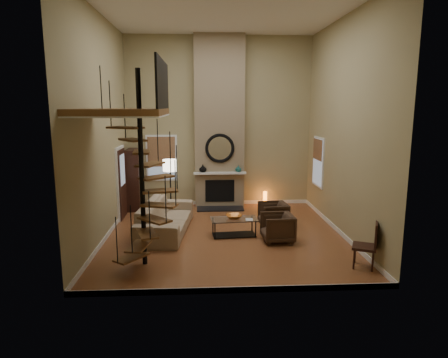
{
  "coord_description": "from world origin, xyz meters",
  "views": [
    {
      "loc": [
        -0.57,
        -9.81,
        3.3
      ],
      "look_at": [
        0.0,
        0.4,
        1.4
      ],
      "focal_mm": 31.78,
      "sensor_mm": 36.0,
      "label": 1
    }
  ],
  "objects": [
    {
      "name": "vase_right",
      "position": [
        0.6,
        2.82,
        1.28
      ],
      "size": [
        0.2,
        0.2,
        0.21
      ],
      "primitive_type": "imported",
      "color": "#185450",
      "rests_on": "mantel"
    },
    {
      "name": "left_wall",
      "position": [
        -3.0,
        0.0,
        2.75
      ],
      "size": [
        0.02,
        6.5,
        5.5
      ],
      "primitive_type": "cube",
      "color": "tan",
      "rests_on": "ground"
    },
    {
      "name": "armchair_far",
      "position": [
        1.33,
        -0.57,
        0.35
      ],
      "size": [
        0.8,
        0.78,
        0.69
      ],
      "primitive_type": "imported",
      "rotation": [
        0.0,
        0.0,
        -1.51
      ],
      "color": "#3B281B",
      "rests_on": "ground"
    },
    {
      "name": "window_right",
      "position": [
        2.97,
        2.0,
        1.63
      ],
      "size": [
        0.06,
        1.02,
        1.52
      ],
      "color": "white",
      "rests_on": "right_wall"
    },
    {
      "name": "hearth",
      "position": [
        0.0,
        2.57,
        0.02
      ],
      "size": [
        1.5,
        0.6,
        0.04
      ],
      "primitive_type": "cube",
      "color": "black",
      "rests_on": "ground"
    },
    {
      "name": "side_chair",
      "position": [
        2.83,
        -2.27,
        0.53
      ],
      "size": [
        0.62,
        0.62,
        0.99
      ],
      "color": "#321710",
      "rests_on": "ground"
    },
    {
      "name": "entry_door",
      "position": [
        -2.95,
        1.8,
        1.05
      ],
      "size": [
        0.1,
        1.05,
        2.16
      ],
      "color": "white",
      "rests_on": "ground"
    },
    {
      "name": "coffee_table",
      "position": [
        0.23,
        -0.07,
        0.28
      ],
      "size": [
        1.24,
        0.7,
        0.45
      ],
      "color": "silver",
      "rests_on": "ground"
    },
    {
      "name": "hutch",
      "position": [
        -2.74,
        2.79,
        0.95
      ],
      "size": [
        0.42,
        0.89,
        1.99
      ],
      "primitive_type": "cube",
      "color": "#321710",
      "rests_on": "ground"
    },
    {
      "name": "front_wall",
      "position": [
        0.0,
        -3.25,
        2.75
      ],
      "size": [
        6.0,
        0.02,
        5.5
      ],
      "primitive_type": "cube",
      "color": "tan",
      "rests_on": "ground"
    },
    {
      "name": "ground",
      "position": [
        0.0,
        0.0,
        -0.01
      ],
      "size": [
        6.0,
        6.5,
        0.01
      ],
      "primitive_type": "cube",
      "color": "#A76236",
      "rests_on": "ground"
    },
    {
      "name": "mantel",
      "position": [
        0.0,
        2.78,
        1.15
      ],
      "size": [
        1.7,
        0.18,
        0.06
      ],
      "primitive_type": "cube",
      "color": "white",
      "rests_on": "chimney_breast"
    },
    {
      "name": "spiral_stair",
      "position": [
        -1.78,
        -1.79,
        1.78
      ],
      "size": [
        1.47,
        1.47,
        4.06
      ],
      "color": "black",
      "rests_on": "ground"
    },
    {
      "name": "baseboard_back",
      "position": [
        0.0,
        3.24,
        0.06
      ],
      "size": [
        6.0,
        0.02,
        0.12
      ],
      "primitive_type": "cube",
      "color": "white",
      "rests_on": "ground"
    },
    {
      "name": "loft",
      "position": [
        -2.04,
        -1.8,
        3.24
      ],
      "size": [
        1.7,
        2.2,
        1.09
      ],
      "color": "brown",
      "rests_on": "left_wall"
    },
    {
      "name": "baseboard_front",
      "position": [
        0.0,
        -3.24,
        0.06
      ],
      "size": [
        6.0,
        0.02,
        0.12
      ],
      "primitive_type": "cube",
      "color": "white",
      "rests_on": "ground"
    },
    {
      "name": "floor_lamp",
      "position": [
        -1.53,
        1.91,
        1.41
      ],
      "size": [
        0.43,
        0.43,
        1.75
      ],
      "color": "black",
      "rests_on": "ground"
    },
    {
      "name": "armchair_near",
      "position": [
        1.43,
        0.61,
        0.35
      ],
      "size": [
        0.81,
        0.79,
        0.68
      ],
      "primitive_type": "imported",
      "rotation": [
        0.0,
        0.0,
        -1.48
      ],
      "color": "#3B281B",
      "rests_on": "ground"
    },
    {
      "name": "right_wall",
      "position": [
        3.0,
        0.0,
        2.75
      ],
      "size": [
        0.02,
        6.5,
        5.5
      ],
      "primitive_type": "cube",
      "color": "tan",
      "rests_on": "ground"
    },
    {
      "name": "vase_left",
      "position": [
        -0.55,
        2.82,
        1.3
      ],
      "size": [
        0.24,
        0.24,
        0.25
      ],
      "primitive_type": "imported",
      "color": "black",
      "rests_on": "mantel"
    },
    {
      "name": "back_wall",
      "position": [
        0.0,
        3.25,
        2.75
      ],
      "size": [
        6.0,
        0.02,
        5.5
      ],
      "primitive_type": "cube",
      "color": "tan",
      "rests_on": "ground"
    },
    {
      "name": "ceiling",
      "position": [
        0.0,
        0.0,
        5.5
      ],
      "size": [
        6.0,
        6.5,
        0.01
      ],
      "primitive_type": "cube",
      "color": "silver",
      "rests_on": "back_wall"
    },
    {
      "name": "sofa",
      "position": [
        -1.56,
        0.34,
        0.4
      ],
      "size": [
        1.38,
        2.9,
        0.82
      ],
      "primitive_type": "imported",
      "rotation": [
        0.0,
        0.0,
        1.47
      ],
      "color": "tan",
      "rests_on": "ground"
    },
    {
      "name": "accent_lamp",
      "position": [
        1.51,
        2.96,
        0.25
      ],
      "size": [
        0.13,
        0.13,
        0.46
      ],
      "primitive_type": "cylinder",
      "color": "orange",
      "rests_on": "ground"
    },
    {
      "name": "bowl",
      "position": [
        0.23,
        -0.02,
        0.5
      ],
      "size": [
        0.42,
        0.42,
        0.1
      ],
      "primitive_type": "imported",
      "color": "orange",
      "rests_on": "coffee_table"
    },
    {
      "name": "firebox",
      "position": [
        0.0,
        2.86,
        0.55
      ],
      "size": [
        0.95,
        0.02,
        0.72
      ],
      "primitive_type": "cube",
      "color": "black",
      "rests_on": "chimney_breast"
    },
    {
      "name": "mirror_disc",
      "position": [
        0.0,
        2.85,
        1.95
      ],
      "size": [
        0.8,
        0.01,
        0.8
      ],
      "primitive_type": "cylinder",
      "rotation": [
        1.57,
        0.0,
        0.0
      ],
      "color": "white",
      "rests_on": "chimney_breast"
    },
    {
      "name": "book",
      "position": [
        0.58,
        -0.22,
        0.46
      ],
      "size": [
        0.2,
        0.26,
        0.02
      ],
      "primitive_type": "imported",
      "rotation": [
        0.0,
        0.0,
        -0.09
      ],
      "color": "gray",
      "rests_on": "coffee_table"
    },
    {
      "name": "mirror_frame",
      "position": [
        0.0,
        2.84,
        1.95
      ],
      "size": [
        0.94,
        0.1,
        0.94
      ],
      "primitive_type": "torus",
      "rotation": [
        1.57,
        0.0,
        0.0
      ],
      "color": "black",
      "rests_on": "chimney_breast"
    },
    {
      "name": "chimney_breast",
      "position": [
        0.0,
        3.06,
        2.75
      ],
      "size": [
        1.6,
        0.38,
        5.5
      ],
      "primitive_type": "cube",
      "color": "#887458",
      "rests_on": "ground"
    },
    {
      "name": "baseboard_left",
      "position": [
        -2.99,
        0.0,
        0.06
      ],
      "size": [
        0.02,
        6.5,
        0.12
      ],
      "primitive_type": "cube",
      "color": "white",
      "rests_on": "ground"
    },
    {
      "name": "baseboard_right",
      "position": [
        2.99,
        0.0,
        0.06
      ],
      "size": [
        0.02,
        6.5,
        0.12
      ],
      "primitive_type": "cube",
      "color": "white",
      "rests_on": "ground"
    },
    {
      "name": "window_back",
      "position": [
        -1.9,
        3.22,
        1.62
      ],
      "size": [
        1.02,
        0.06,
        1.52
      ],
      "color": "white",
      "rests_on": "back_wall"
    }
  ]
}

